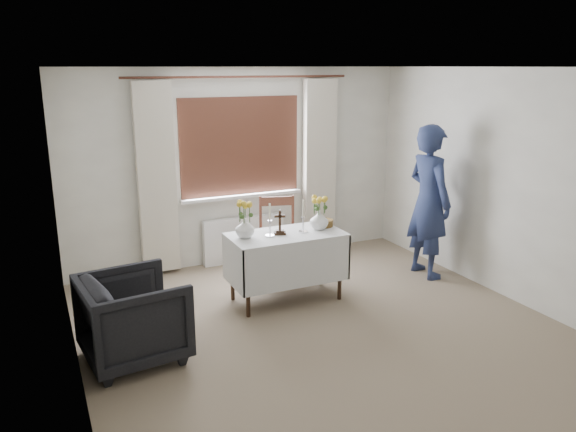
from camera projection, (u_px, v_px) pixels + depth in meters
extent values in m
plane|color=#86725C|center=(333.00, 338.00, 5.35)|extent=(5.00, 5.00, 0.00)
cube|color=silver|center=(286.00, 267.00, 6.14)|extent=(1.24, 0.64, 0.76)
imported|color=black|center=(134.00, 318.00, 4.88)|extent=(0.94, 0.92, 0.77)
imported|color=navy|center=(429.00, 202.00, 6.75)|extent=(0.45, 0.68, 1.86)
cube|color=white|center=(244.00, 239.00, 7.39)|extent=(1.10, 0.10, 0.60)
imported|color=silver|center=(245.00, 228.00, 5.87)|extent=(0.24, 0.24, 0.21)
imported|color=silver|center=(319.00, 220.00, 6.18)|extent=(0.27, 0.27, 0.21)
cylinder|color=brown|center=(324.00, 223.00, 6.31)|extent=(0.24, 0.24, 0.08)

